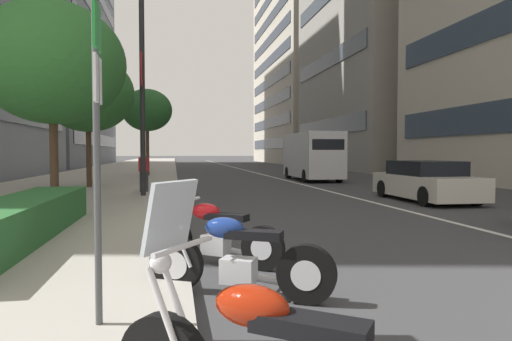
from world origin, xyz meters
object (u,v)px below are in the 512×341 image
(motorcycle_nearest_camera, at_px, (237,260))
(parking_sign_by_curb, at_px, (97,121))
(delivery_van_ahead, at_px, (312,155))
(pedestrian_on_plaza, at_px, (144,172))
(street_tree_by_lamp_post, at_px, (88,94))
(car_approaching_light, at_px, (426,182))
(motorcycle_by_sign_pole, at_px, (215,236))
(street_tree_mid_sidewalk, at_px, (147,110))
(street_tree_far_plaza, at_px, (52,63))
(street_lamp_with_banners, at_px, (153,56))

(motorcycle_nearest_camera, xyz_separation_m, parking_sign_by_curb, (-0.96, 1.34, 1.49))
(delivery_van_ahead, distance_m, pedestrian_on_plaza, 12.01)
(street_tree_by_lamp_post, bearing_deg, pedestrian_on_plaza, -138.01)
(parking_sign_by_curb, xyz_separation_m, pedestrian_on_plaza, (13.51, 0.48, -1.01))
(car_approaching_light, relative_size, parking_sign_by_curb, 1.57)
(motorcycle_by_sign_pole, xyz_separation_m, street_tree_by_lamp_post, (13.75, 4.17, 3.73))
(car_approaching_light, height_order, street_tree_by_lamp_post, street_tree_by_lamp_post)
(motorcycle_nearest_camera, relative_size, delivery_van_ahead, 0.33)
(motorcycle_nearest_camera, relative_size, pedestrian_on_plaza, 1.34)
(street_tree_mid_sidewalk, height_order, pedestrian_on_plaza, street_tree_mid_sidewalk)
(street_tree_far_plaza, xyz_separation_m, pedestrian_on_plaza, (4.68, -2.04, -3.11))
(motorcycle_by_sign_pole, distance_m, pedestrian_on_plaza, 11.15)
(delivery_van_ahead, height_order, street_tree_mid_sidewalk, street_tree_mid_sidewalk)
(parking_sign_by_curb, relative_size, street_tree_mid_sidewalk, 0.51)
(street_tree_mid_sidewalk, bearing_deg, parking_sign_by_curb, -177.73)
(street_tree_far_plaza, bearing_deg, pedestrian_on_plaza, -23.59)
(car_approaching_light, xyz_separation_m, street_lamp_with_banners, (2.06, 9.06, 4.30))
(street_lamp_with_banners, bearing_deg, motorcycle_by_sign_pole, -172.37)
(car_approaching_light, bearing_deg, motorcycle_by_sign_pole, 134.35)
(motorcycle_nearest_camera, distance_m, motorcycle_by_sign_pole, 1.54)
(motorcycle_by_sign_pole, relative_size, street_tree_far_plaza, 0.33)
(car_approaching_light, distance_m, street_tree_far_plaza, 12.06)
(street_tree_mid_sidewalk, bearing_deg, street_lamp_with_banners, -175.94)
(motorcycle_by_sign_pole, height_order, pedestrian_on_plaza, pedestrian_on_plaza)
(motorcycle_nearest_camera, bearing_deg, delivery_van_ahead, -82.77)
(motorcycle_nearest_camera, height_order, street_lamp_with_banners, street_lamp_with_banners)
(car_approaching_light, bearing_deg, street_lamp_with_banners, 78.19)
(motorcycle_nearest_camera, height_order, pedestrian_on_plaza, pedestrian_on_plaza)
(motorcycle_nearest_camera, distance_m, parking_sign_by_curb, 2.22)
(motorcycle_by_sign_pole, height_order, street_lamp_with_banners, street_lamp_with_banners)
(car_approaching_light, distance_m, pedestrian_on_plaza, 10.18)
(street_tree_mid_sidewalk, xyz_separation_m, pedestrian_on_plaza, (-12.23, -0.54, -3.43))
(delivery_van_ahead, xyz_separation_m, street_tree_by_lamp_post, (-5.09, 11.56, 2.68))
(street_tree_far_plaza, height_order, street_tree_mid_sidewalk, street_tree_mid_sidewalk)
(street_tree_by_lamp_post, bearing_deg, motorcycle_nearest_camera, -164.36)
(delivery_van_ahead, xyz_separation_m, pedestrian_on_plaza, (-7.82, 9.09, -0.57))
(street_lamp_with_banners, height_order, pedestrian_on_plaza, street_lamp_with_banners)
(motorcycle_nearest_camera, xyz_separation_m, street_tree_by_lamp_post, (15.29, 4.28, 3.73))
(street_tree_by_lamp_post, height_order, street_tree_mid_sidewalk, street_tree_by_lamp_post)
(motorcycle_nearest_camera, xyz_separation_m, delivery_van_ahead, (20.38, -7.28, 1.05))
(motorcycle_by_sign_pole, bearing_deg, car_approaching_light, -101.44)
(delivery_van_ahead, distance_m, street_tree_far_plaza, 16.94)
(parking_sign_by_curb, height_order, street_lamp_with_banners, street_lamp_with_banners)
(delivery_van_ahead, relative_size, street_tree_mid_sidewalk, 1.10)
(motorcycle_nearest_camera, xyz_separation_m, car_approaching_light, (8.90, -7.68, 0.23))
(car_approaching_light, height_order, pedestrian_on_plaza, pedestrian_on_plaza)
(delivery_van_ahead, xyz_separation_m, street_tree_mid_sidewalk, (4.41, 9.63, 2.86))
(delivery_van_ahead, height_order, parking_sign_by_curb, parking_sign_by_curb)
(motorcycle_nearest_camera, bearing_deg, pedestrian_on_plaza, -54.87)
(car_approaching_light, height_order, parking_sign_by_curb, parking_sign_by_curb)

